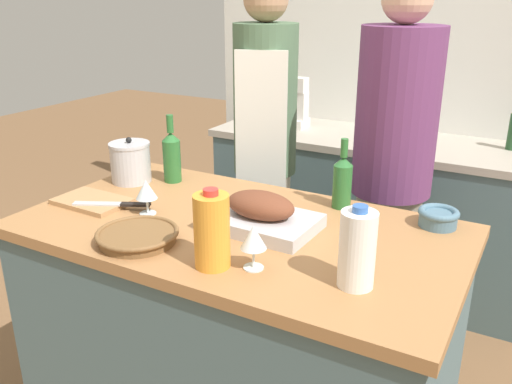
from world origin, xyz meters
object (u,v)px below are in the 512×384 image
at_px(condiment_bottle_tall, 257,114).
at_px(person_cook_guest, 392,163).
at_px(roasting_pan, 261,214).
at_px(stand_mixer, 293,107).
at_px(knife_chef, 115,204).
at_px(person_cook_aproned, 265,143).
at_px(stock_pot, 131,162).
at_px(cutting_board, 92,201).
at_px(wicker_basket, 137,236).
at_px(wine_glass_left, 253,238).
at_px(juice_jug, 212,231).
at_px(wine_bottle_dark, 342,181).
at_px(wine_bottle_green, 172,156).
at_px(wine_glass_right, 146,190).
at_px(mixing_bowl, 438,217).
at_px(milk_jug, 357,249).

height_order(condiment_bottle_tall, person_cook_guest, person_cook_guest).
bearing_deg(roasting_pan, condiment_bottle_tall, 119.57).
bearing_deg(person_cook_guest, stand_mixer, 125.01).
distance_m(knife_chef, person_cook_aproned, 0.90).
relative_size(stock_pot, condiment_bottle_tall, 1.13).
bearing_deg(person_cook_guest, cutting_board, -148.60).
relative_size(wicker_basket, cutting_board, 0.95).
xyz_separation_m(cutting_board, wine_glass_left, (0.77, -0.14, 0.09)).
distance_m(juice_jug, stand_mixer, 1.88).
xyz_separation_m(cutting_board, person_cook_aproned, (0.25, 0.89, 0.05)).
bearing_deg(juice_jug, roasting_pan, 91.61).
height_order(wicker_basket, person_cook_aproned, person_cook_aproned).
distance_m(wicker_basket, juice_jug, 0.31).
relative_size(cutting_board, wine_bottle_dark, 1.06).
height_order(wine_bottle_green, wine_bottle_dark, wine_bottle_green).
height_order(wine_glass_left, person_cook_guest, person_cook_guest).
height_order(juice_jug, wine_glass_right, juice_jug).
relative_size(mixing_bowl, wine_bottle_green, 0.48).
relative_size(juice_jug, person_cook_aproned, 0.14).
distance_m(person_cook_aproned, person_cook_guest, 0.62).
xyz_separation_m(stock_pot, juice_jug, (0.71, -0.45, 0.03)).
xyz_separation_m(wine_bottle_green, wine_glass_right, (0.14, -0.33, -0.02)).
xyz_separation_m(wine_bottle_green, wine_bottle_dark, (0.72, 0.07, -0.01)).
distance_m(wicker_basket, mixing_bowl, 1.00).
relative_size(milk_jug, person_cook_aproned, 0.13).
distance_m(wicker_basket, milk_jug, 0.70).
bearing_deg(person_cook_guest, milk_jug, -93.70).
xyz_separation_m(stock_pot, stand_mixer, (0.10, 1.33, 0.01)).
distance_m(cutting_board, mixing_bowl, 1.24).
relative_size(mixing_bowl, condiment_bottle_tall, 0.81).
height_order(wine_bottle_dark, knife_chef, wine_bottle_dark).
bearing_deg(wicker_basket, condiment_bottle_tall, 106.78).
distance_m(milk_jug, wine_glass_left, 0.29).
relative_size(cutting_board, condiment_bottle_tall, 1.65).
xyz_separation_m(mixing_bowl, wine_glass_right, (-0.92, -0.39, 0.06)).
height_order(cutting_board, wine_glass_right, wine_glass_right).
relative_size(wine_bottle_dark, wine_glass_right, 2.04).
bearing_deg(stock_pot, wicker_basket, -46.92).
relative_size(roasting_pan, wine_glass_right, 2.98).
bearing_deg(knife_chef, wine_bottle_dark, 30.85).
relative_size(roasting_pan, stand_mixer, 1.25).
relative_size(mixing_bowl, milk_jug, 0.59).
xyz_separation_m(juice_jug, knife_chef, (-0.55, 0.19, -0.09)).
xyz_separation_m(mixing_bowl, wine_glass_left, (-0.40, -0.56, 0.06)).
distance_m(knife_chef, stand_mixer, 1.60).
bearing_deg(knife_chef, stand_mixer, 91.86).
relative_size(cutting_board, juice_jug, 1.17).
xyz_separation_m(mixing_bowl, knife_chef, (-1.06, -0.42, -0.01)).
distance_m(wine_glass_left, condiment_bottle_tall, 1.90).
bearing_deg(wine_bottle_dark, wicker_basket, -127.47).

